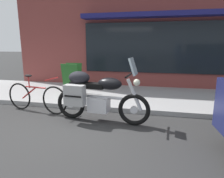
# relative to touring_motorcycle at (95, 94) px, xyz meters

# --- Properties ---
(ground_plane) EXTENTS (80.00, 80.00, 0.00)m
(ground_plane) POSITION_rel_touring_motorcycle_xyz_m (-0.34, -0.54, -0.61)
(ground_plane) COLOR #2C2C2C
(touring_motorcycle) EXTENTS (2.14, 0.62, 1.42)m
(touring_motorcycle) POSITION_rel_touring_motorcycle_xyz_m (0.00, 0.00, 0.00)
(touring_motorcycle) COLOR black
(touring_motorcycle) RESTS_ON ground_plane
(parked_bicycle) EXTENTS (1.78, 0.48, 0.94)m
(parked_bicycle) POSITION_rel_touring_motorcycle_xyz_m (-1.63, 0.31, -0.23)
(parked_bicycle) COLOR black
(parked_bicycle) RESTS_ON ground_plane
(sandwich_board_sign) EXTENTS (0.55, 0.42, 0.96)m
(sandwich_board_sign) POSITION_rel_touring_motorcycle_xyz_m (-1.39, 1.96, -0.01)
(sandwich_board_sign) COLOR #1E511E
(sandwich_board_sign) RESTS_ON sidewalk_curb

